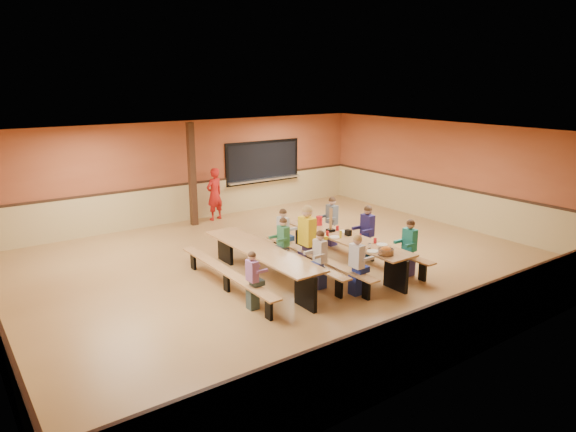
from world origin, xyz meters
TOP-DOWN VIEW (x-y plane):
  - ground at (0.00, 0.00)m, footprint 12.00×12.00m
  - room_envelope at (0.00, 0.00)m, footprint 12.04×10.04m
  - kitchen_pass_through at (2.60, 4.96)m, footprint 2.78×0.28m
  - structural_post at (-0.20, 4.40)m, footprint 0.18×0.18m
  - cafeteria_table_main at (1.02, -0.90)m, footprint 1.91×3.70m
  - cafeteria_table_second at (-1.01, -0.53)m, footprint 1.91×3.70m
  - seated_child_white_left at (0.19, -2.16)m, footprint 0.38×0.31m
  - seated_adult_yellow at (0.19, -0.55)m, footprint 0.50×0.41m
  - seated_child_grey_left at (0.19, 0.38)m, footprint 0.38×0.31m
  - seated_child_teal_right at (1.84, -2.05)m, footprint 0.38×0.31m
  - seated_child_navy_right at (1.84, -0.75)m, footprint 0.41×0.33m
  - seated_child_char_right at (1.84, 0.55)m, footprint 0.39×0.32m
  - seated_child_purple_sec at (-1.84, -1.54)m, footprint 0.32×0.26m
  - seated_child_green_sec at (-0.19, -0.18)m, footprint 0.36×0.29m
  - seated_child_tan_sec at (-0.19, -1.48)m, footprint 0.37×0.30m
  - standing_woman at (0.57, 4.55)m, footprint 0.66×0.52m
  - punch_pitcher at (1.13, 0.19)m, footprint 0.16×0.16m
  - chip_bowl at (0.86, -2.29)m, footprint 0.32×0.32m
  - napkin_dispenser at (1.13, -0.87)m, footprint 0.10×0.14m
  - condiment_mustard at (0.87, -0.91)m, footprint 0.06×0.06m
  - condiment_ketchup at (1.03, -1.36)m, footprint 0.06×0.06m
  - table_paddle at (1.00, -0.40)m, footprint 0.16×0.16m
  - place_settings at (1.02, -0.90)m, footprint 0.65×3.30m

SIDE VIEW (x-z plane):
  - ground at x=0.00m, z-range 0.00..0.00m
  - cafeteria_table_main at x=1.02m, z-range 0.16..0.90m
  - cafeteria_table_second at x=-1.01m, z-range 0.16..0.90m
  - seated_child_purple_sec at x=-1.84m, z-range 0.00..1.11m
  - seated_child_green_sec at x=-0.19m, z-range 0.00..1.19m
  - seated_child_tan_sec at x=-0.19m, z-range 0.00..1.21m
  - seated_child_grey_left at x=0.19m, z-range 0.00..1.22m
  - seated_child_white_left at x=0.19m, z-range 0.00..1.23m
  - seated_child_teal_right at x=1.84m, z-range 0.00..1.24m
  - seated_child_char_right at x=1.84m, z-range 0.00..1.26m
  - seated_child_navy_right at x=1.84m, z-range 0.00..1.29m
  - room_envelope at x=0.00m, z-range -0.82..2.20m
  - seated_adult_yellow at x=0.19m, z-range 0.00..1.48m
  - place_settings at x=1.02m, z-range 0.74..0.85m
  - standing_woman at x=0.57m, z-range 0.00..1.60m
  - napkin_dispenser at x=1.13m, z-range 0.74..0.87m
  - chip_bowl at x=0.86m, z-range 0.74..0.89m
  - condiment_mustard at x=0.87m, z-range 0.74..0.91m
  - condiment_ketchup at x=1.03m, z-range 0.74..0.91m
  - punch_pitcher at x=1.13m, z-range 0.74..0.96m
  - table_paddle at x=1.00m, z-range 0.60..1.16m
  - kitchen_pass_through at x=2.60m, z-range 0.80..2.18m
  - structural_post at x=-0.20m, z-range 0.00..3.00m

